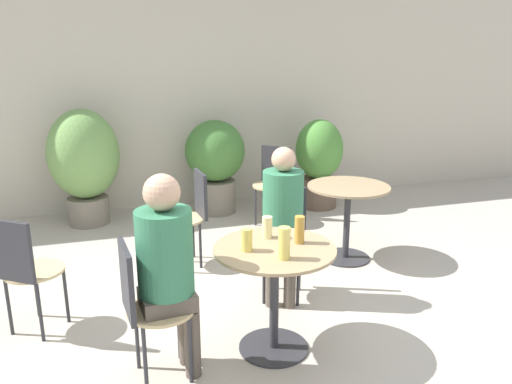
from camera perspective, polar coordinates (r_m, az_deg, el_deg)
name	(u,v)px	position (r m, az deg, el deg)	size (l,w,h in m)	color
ground_plane	(292,342)	(3.50, 4.13, -16.72)	(20.00, 20.00, 0.00)	#B2A899
storefront_wall	(195,84)	(6.26, -6.96, 12.17)	(10.00, 0.06, 3.00)	beige
cafe_table_near	(274,275)	(3.18, 2.11, -9.43)	(0.77, 0.77, 0.71)	#2D2D33
cafe_table_far	(348,206)	(4.64, 10.44, -1.54)	(0.75, 0.75, 0.71)	#2D2D33
bistro_chair_0	(284,231)	(3.93, 3.18, -4.52)	(0.43, 0.45, 0.86)	tan
bistro_chair_1	(145,300)	(2.97, -12.61, -11.93)	(0.41, 0.40, 0.86)	tan
bistro_chair_2	(191,209)	(4.50, -7.41, -1.97)	(0.41, 0.40, 0.86)	tan
bistro_chair_3	(273,177)	(5.62, 1.97, 1.72)	(0.45, 0.46, 0.86)	tan
bistro_chair_4	(23,265)	(3.67, -25.09, -7.57)	(0.45, 0.46, 0.86)	tan
seated_person_0	(283,212)	(3.73, 3.07, -2.30)	(0.36, 0.37, 1.21)	brown
seated_person_1	(167,260)	(2.90, -10.08, -7.65)	(0.34, 0.32, 1.24)	brown
beer_glass_0	(284,243)	(2.91, 3.25, -5.86)	(0.07, 0.07, 0.19)	#DBC65B
beer_glass_1	(299,230)	(3.16, 4.98, -4.30)	(0.06, 0.06, 0.18)	#B28433
beer_glass_2	(267,227)	(3.24, 1.29, -4.05)	(0.07, 0.07, 0.14)	beige
beer_glass_3	(247,240)	(3.03, -1.07, -5.47)	(0.07, 0.07, 0.14)	#DBC65B
potted_plant_0	(84,159)	(5.80, -19.06, 3.53)	(0.76, 0.76, 1.29)	slate
potted_plant_1	(215,160)	(5.94, -4.69, 3.69)	(0.70, 0.70, 1.11)	slate
potted_plant_2	(319,160)	(6.19, 7.21, 3.66)	(0.58, 0.58, 1.09)	brown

